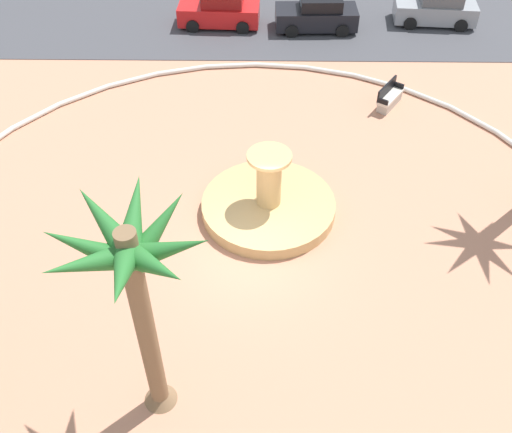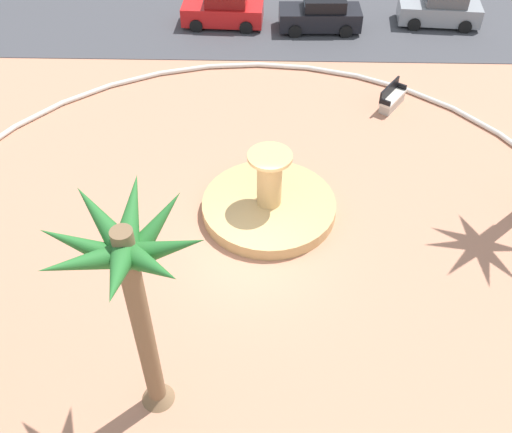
{
  "view_description": "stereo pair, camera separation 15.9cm",
  "coord_description": "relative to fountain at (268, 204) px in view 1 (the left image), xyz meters",
  "views": [
    {
      "loc": [
        0.34,
        -12.68,
        13.73
      ],
      "look_at": [
        0.17,
        0.55,
        1.0
      ],
      "focal_mm": 41.38,
      "sensor_mm": 36.0,
      "label": 1
    },
    {
      "loc": [
        0.5,
        -12.67,
        13.73
      ],
      "look_at": [
        0.17,
        0.55,
        1.0
      ],
      "focal_mm": 41.38,
      "sensor_mm": 36.0,
      "label": 2
    }
  ],
  "objects": [
    {
      "name": "parked_car_third",
      "position": [
        8.44,
        14.12,
        0.44
      ],
      "size": [
        4.12,
        2.16,
        1.67
      ],
      "color": "gray",
      "rests_on": "ground"
    },
    {
      "name": "plaza_curb",
      "position": [
        -0.57,
        -1.85,
        -0.23
      ],
      "size": [
        23.17,
        23.17,
        0.2
      ],
      "primitive_type": "torus",
      "color": "silver",
      "rests_on": "ground"
    },
    {
      "name": "street_asphalt",
      "position": [
        -0.57,
        14.14,
        -0.32
      ],
      "size": [
        48.0,
        8.0,
        0.03
      ],
      "primitive_type": "cube",
      "color": "#424247",
      "rests_on": "ground"
    },
    {
      "name": "ground_plane",
      "position": [
        -0.57,
        -1.85,
        -0.33
      ],
      "size": [
        80.0,
        80.0,
        0.0
      ],
      "primitive_type": "plane",
      "color": "tan"
    },
    {
      "name": "parked_car_second",
      "position": [
        2.42,
        13.37,
        0.44
      ],
      "size": [
        4.04,
        2.0,
        1.67
      ],
      "color": "black",
      "rests_on": "ground"
    },
    {
      "name": "palm_tree_mid_plaza",
      "position": [
        -2.75,
        -6.98,
        4.51
      ],
      "size": [
        3.36,
        3.47,
        6.31
      ],
      "color": "brown",
      "rests_on": "ground"
    },
    {
      "name": "bench_north",
      "position": [
        5.02,
        6.51,
        0.01
      ],
      "size": [
        1.31,
        1.61,
        1.0
      ],
      "color": "beige",
      "rests_on": "ground"
    },
    {
      "name": "parked_car_leftmost",
      "position": [
        -2.4,
        13.74,
        0.44
      ],
      "size": [
        4.07,
        2.06,
        1.67
      ],
      "color": "red",
      "rests_on": "ground"
    },
    {
      "name": "fountain",
      "position": [
        0.0,
        0.0,
        0.0
      ],
      "size": [
        4.49,
        4.49,
        2.42
      ],
      "color": "tan",
      "rests_on": "ground"
    }
  ]
}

